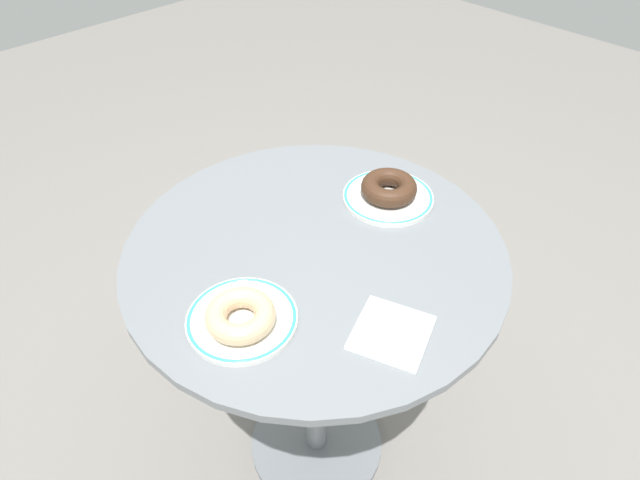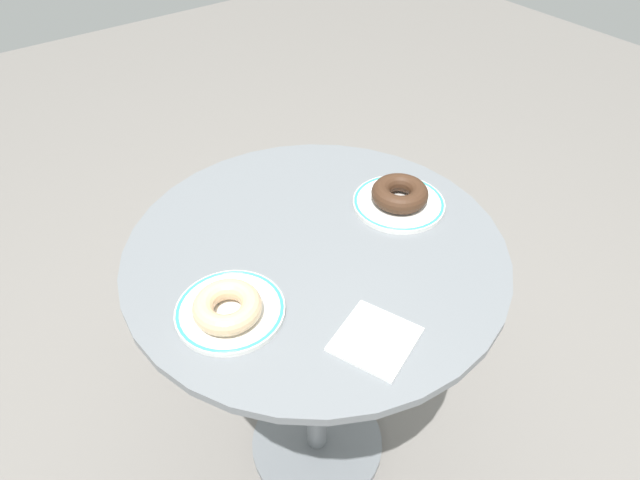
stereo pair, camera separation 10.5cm
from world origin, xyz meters
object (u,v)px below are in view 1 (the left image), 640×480
Objects in this scene: paper_napkin at (391,333)px; cafe_table at (316,322)px; donut_glazed at (240,316)px; plate_left at (242,319)px; plate_right at (387,196)px; donut_chocolate at (388,187)px.

cafe_table is at bearing 76.49° from paper_napkin.
cafe_table is 0.35m from donut_glazed.
donut_glazed reaches higher than paper_napkin.
plate_left is 0.44m from plate_right.
donut_chocolate is at bearing -179.10° from plate_right.
paper_napkin is (-0.28, -0.25, -0.03)m from donut_chocolate.
donut_chocolate is (-0.00, -0.00, 0.03)m from plate_right.
paper_napkin is at bearing -138.34° from donut_chocolate.
plate_left is (-0.22, -0.05, 0.23)m from cafe_table.
cafe_table is 6.45× the size of donut_chocolate.
donut_glazed is at bearing -172.01° from donut_chocolate.
donut_chocolate is (0.22, 0.00, 0.26)m from cafe_table.
plate_left is at bearing 129.56° from paper_napkin.
paper_napkin is (-0.06, -0.25, 0.23)m from cafe_table.
plate_right is at bearing 0.83° from cafe_table.
cafe_table is 0.34m from paper_napkin.
cafe_table is at bearing 14.66° from donut_glazed.
donut_glazed reaches higher than cafe_table.
cafe_table is 0.32m from plate_right.
paper_napkin is at bearing -50.44° from plate_left.
plate_right reaches higher than cafe_table.
donut_chocolate reaches higher than cafe_table.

